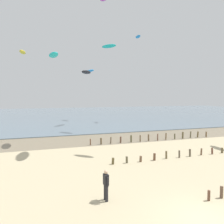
% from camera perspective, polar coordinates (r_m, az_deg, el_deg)
% --- Properties ---
extents(ground_plane, '(160.00, 160.00, 0.00)m').
position_cam_1_polar(ground_plane, '(11.64, 24.08, -25.36)').
color(ground_plane, '#C6B58C').
extents(wet_sand_strip, '(120.00, 6.98, 0.01)m').
position_cam_1_polar(wet_sand_strip, '(28.20, -3.08, -7.28)').
color(wet_sand_strip, '#84755B').
rests_on(wet_sand_strip, ground).
extents(sea, '(160.00, 70.00, 0.10)m').
position_cam_1_polar(sea, '(65.84, -11.46, -0.62)').
color(sea, slate).
rests_on(sea, ground).
extents(groyne_mid, '(21.98, 0.38, 0.71)m').
position_cam_1_polar(groyne_mid, '(23.59, 26.30, -9.31)').
color(groyne_mid, brown).
rests_on(groyne_mid, ground).
extents(groyne_far, '(16.48, 0.36, 0.90)m').
position_cam_1_polar(groyne_far, '(27.80, 11.47, -6.68)').
color(groyne_far, brown).
rests_on(groyne_far, ground).
extents(person_mid_beach, '(0.26, 0.57, 1.71)m').
position_cam_1_polar(person_mid_beach, '(12.15, -1.64, -18.82)').
color(person_mid_beach, '#232328').
rests_on(person_mid_beach, ground).
extents(kite_aloft_0, '(2.41, 2.56, 0.66)m').
position_cam_1_polar(kite_aloft_0, '(34.99, -0.84, 17.28)').
color(kite_aloft_0, '#19B2B7').
extents(kite_aloft_1, '(1.05, 2.45, 0.61)m').
position_cam_1_polar(kite_aloft_1, '(49.28, 7.00, 19.44)').
color(kite_aloft_1, '#2384D1').
extents(kite_aloft_4, '(1.19, 3.21, 0.69)m').
position_cam_1_polar(kite_aloft_4, '(43.71, -22.90, 14.60)').
color(kite_aloft_4, yellow).
extents(kite_aloft_9, '(2.13, 3.45, 0.71)m').
position_cam_1_polar(kite_aloft_9, '(50.24, -5.97, 10.95)').
color(kite_aloft_9, '#2384D1').
extents(kite_aloft_11, '(1.35, 3.12, 0.52)m').
position_cam_1_polar(kite_aloft_11, '(26.87, -15.44, 14.56)').
color(kite_aloft_11, '#19B2B7').
extents(kite_aloft_12, '(3.01, 3.63, 0.85)m').
position_cam_1_polar(kite_aloft_12, '(41.81, -6.93, 10.58)').
color(kite_aloft_12, black).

